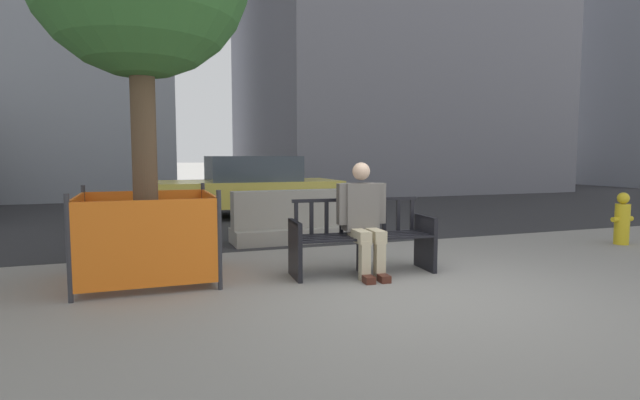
# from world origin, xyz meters

# --- Properties ---
(ground_plane) EXTENTS (200.00, 200.00, 0.00)m
(ground_plane) POSITION_xyz_m (0.00, 0.00, 0.00)
(ground_plane) COLOR gray
(street_asphalt) EXTENTS (120.00, 12.00, 0.01)m
(street_asphalt) POSITION_xyz_m (0.00, 8.70, 0.00)
(street_asphalt) COLOR #28282B
(street_asphalt) RESTS_ON ground
(street_bench) EXTENTS (1.72, 0.63, 0.88)m
(street_bench) POSITION_xyz_m (-0.19, 0.91, 0.40)
(street_bench) COLOR black
(street_bench) RESTS_ON ground
(seated_person) EXTENTS (0.59, 0.74, 1.31)m
(seated_person) POSITION_xyz_m (-0.20, 0.86, 0.69)
(seated_person) COLOR #66605B
(seated_person) RESTS_ON ground
(jersey_barrier_centre) EXTENTS (2.01, 0.72, 0.84)m
(jersey_barrier_centre) POSITION_xyz_m (-0.33, 3.25, 0.34)
(jersey_barrier_centre) COLOR gray
(jersey_barrier_centre) RESTS_ON ground
(construction_fence) EXTENTS (1.46, 1.46, 1.04)m
(construction_fence) POSITION_xyz_m (-2.59, 1.44, 0.52)
(construction_fence) COLOR #2D2D33
(construction_fence) RESTS_ON ground
(car_taxi_near) EXTENTS (4.29, 2.01, 1.38)m
(car_taxi_near) POSITION_xyz_m (-0.34, 6.96, 0.68)
(car_taxi_near) COLOR #DBC64C
(car_taxi_near) RESTS_ON ground
(fire_hydrant) EXTENTS (0.40, 0.22, 0.82)m
(fire_hydrant) POSITION_xyz_m (4.47, 1.30, 0.39)
(fire_hydrant) COLOR gold
(fire_hydrant) RESTS_ON ground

